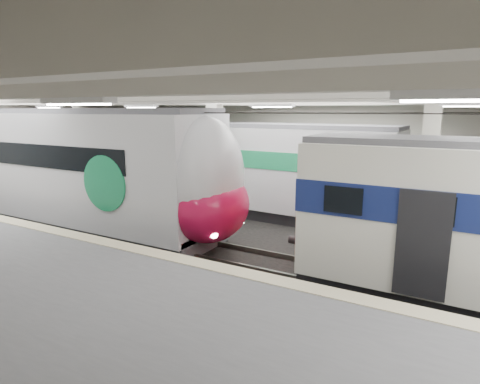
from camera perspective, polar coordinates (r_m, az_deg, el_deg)
The scene contains 3 objects.
station_hall at distance 10.99m, azimuth -3.84°, elevation 3.49°, with size 36.00×24.00×5.75m.
modern_emu at distance 17.06m, azimuth -20.51°, elevation 2.75°, with size 15.25×3.15×4.85m.
far_train at distance 18.61m, azimuth 1.82°, elevation 3.52°, with size 13.14×3.24×4.20m.
Camera 1 is at (5.97, -10.84, 4.80)m, focal length 30.00 mm.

